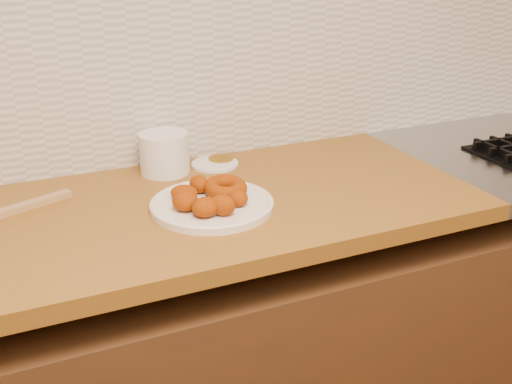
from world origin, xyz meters
TOP-DOWN VIEW (x-y plane):
  - base_cabinet at (0.00, 1.69)m, footprint 3.60×0.60m
  - backsplash at (0.00, 1.99)m, footprint 3.60×0.02m
  - donut_plate at (-0.14, 1.64)m, footprint 0.28×0.28m
  - ring_donut at (-0.09, 1.66)m, footprint 0.14×0.14m
  - fried_dough_chunks at (-0.16, 1.62)m, footprint 0.18×0.20m
  - plastic_tub at (-0.17, 1.90)m, footprint 0.13×0.13m
  - tub_lid at (-0.03, 1.90)m, footprint 0.14×0.14m
  - brass_jar_lid at (-0.01, 1.92)m, footprint 0.07×0.07m
  - wooden_utensil at (-0.51, 1.81)m, footprint 0.19×0.09m

SIDE VIEW (x-z plane):
  - base_cabinet at x=0.00m, z-range 0.00..0.77m
  - tub_lid at x=-0.03m, z-range 0.90..0.91m
  - brass_jar_lid at x=-0.01m, z-range 0.90..0.91m
  - wooden_utensil at x=-0.51m, z-range 0.90..0.92m
  - donut_plate at x=-0.14m, z-range 0.90..0.92m
  - ring_donut at x=-0.09m, z-range 0.91..0.96m
  - fried_dough_chunks at x=-0.16m, z-range 0.91..0.96m
  - plastic_tub at x=-0.17m, z-range 0.90..1.01m
  - backsplash at x=0.00m, z-range 0.90..1.50m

